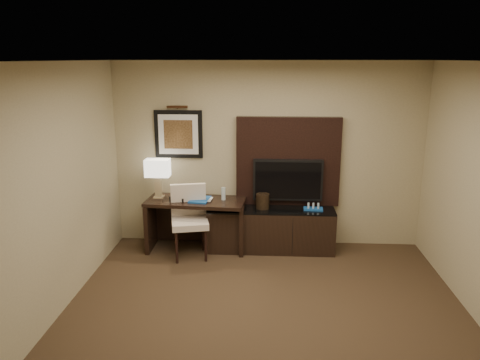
# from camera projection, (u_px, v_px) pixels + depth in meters

# --- Properties ---
(floor) EXTENTS (4.50, 5.00, 0.01)m
(floor) POSITION_uv_depth(u_px,v_px,m) (265.00, 334.00, 4.77)
(floor) COLOR #372618
(floor) RESTS_ON ground
(ceiling) EXTENTS (4.50, 5.00, 0.01)m
(ceiling) POSITION_uv_depth(u_px,v_px,m) (269.00, 61.00, 4.09)
(ceiling) COLOR silver
(ceiling) RESTS_ON wall_back
(wall_back) EXTENTS (4.50, 0.01, 2.70)m
(wall_back) POSITION_uv_depth(u_px,v_px,m) (267.00, 155.00, 6.84)
(wall_back) COLOR tan
(wall_back) RESTS_ON floor
(wall_left) EXTENTS (0.01, 5.00, 2.70)m
(wall_left) POSITION_uv_depth(u_px,v_px,m) (36.00, 204.00, 4.56)
(wall_left) COLOR tan
(wall_left) RESTS_ON floor
(desk) EXTENTS (1.45, 0.71, 0.75)m
(desk) POSITION_uv_depth(u_px,v_px,m) (196.00, 225.00, 6.81)
(desk) COLOR black
(desk) RESTS_ON floor
(credenza) EXTENTS (1.82, 0.51, 0.63)m
(credenza) POSITION_uv_depth(u_px,v_px,m) (271.00, 229.00, 6.81)
(credenza) COLOR black
(credenza) RESTS_ON floor
(tv_wall_panel) EXTENTS (1.50, 0.12, 1.30)m
(tv_wall_panel) POSITION_uv_depth(u_px,v_px,m) (288.00, 162.00, 6.79)
(tv_wall_panel) COLOR black
(tv_wall_panel) RESTS_ON wall_back
(tv) EXTENTS (1.00, 0.08, 0.60)m
(tv) POSITION_uv_depth(u_px,v_px,m) (288.00, 180.00, 6.75)
(tv) COLOR black
(tv) RESTS_ON tv_wall_panel
(artwork) EXTENTS (0.70, 0.04, 0.70)m
(artwork) POSITION_uv_depth(u_px,v_px,m) (179.00, 134.00, 6.82)
(artwork) COLOR black
(artwork) RESTS_ON wall_back
(picture_light) EXTENTS (0.04, 0.04, 0.30)m
(picture_light) POSITION_uv_depth(u_px,v_px,m) (177.00, 107.00, 6.68)
(picture_light) COLOR #422615
(picture_light) RESTS_ON wall_back
(desk_chair) EXTENTS (0.61, 0.67, 1.03)m
(desk_chair) POSITION_uv_depth(u_px,v_px,m) (190.00, 222.00, 6.50)
(desk_chair) COLOR beige
(desk_chair) RESTS_ON floor
(table_lamp) EXTENTS (0.39, 0.30, 0.56)m
(table_lamp) POSITION_uv_depth(u_px,v_px,m) (158.00, 179.00, 6.75)
(table_lamp) COLOR tan
(table_lamp) RESTS_ON desk
(desk_phone) EXTENTS (0.21, 0.19, 0.10)m
(desk_phone) POSITION_uv_depth(u_px,v_px,m) (177.00, 197.00, 6.68)
(desk_phone) COLOR black
(desk_phone) RESTS_ON desk
(blue_folder) EXTENTS (0.30, 0.38, 0.02)m
(blue_folder) POSITION_uv_depth(u_px,v_px,m) (200.00, 200.00, 6.69)
(blue_folder) COLOR #1953A3
(blue_folder) RESTS_ON desk
(book) EXTENTS (0.17, 0.03, 0.22)m
(book) POSITION_uv_depth(u_px,v_px,m) (200.00, 193.00, 6.67)
(book) COLOR tan
(book) RESTS_ON desk
(water_bottle) EXTENTS (0.08, 0.08, 0.18)m
(water_bottle) POSITION_uv_depth(u_px,v_px,m) (223.00, 194.00, 6.69)
(water_bottle) COLOR silver
(water_bottle) RESTS_ON desk
(ice_bucket) EXTENTS (0.22, 0.22, 0.21)m
(ice_bucket) POSITION_uv_depth(u_px,v_px,m) (263.00, 201.00, 6.72)
(ice_bucket) COLOR black
(ice_bucket) RESTS_ON credenza
(minibar_tray) EXTENTS (0.28, 0.18, 0.10)m
(minibar_tray) POSITION_uv_depth(u_px,v_px,m) (313.00, 206.00, 6.67)
(minibar_tray) COLOR #174D97
(minibar_tray) RESTS_ON credenza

